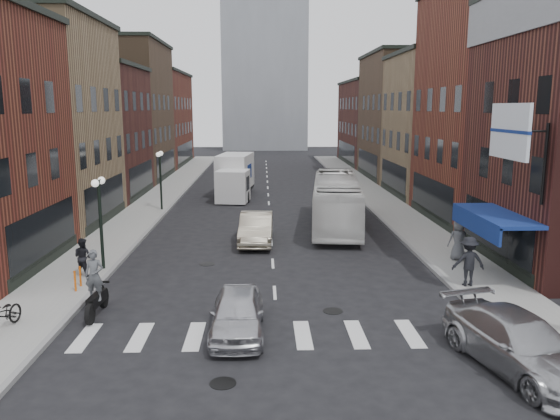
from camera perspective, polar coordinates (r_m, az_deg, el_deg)
The scene contains 29 objects.
ground at distance 20.37m, azimuth -0.50°, elevation -9.57°, with size 160.00×160.00×0.00m, color black.
sidewalk_left at distance 42.47m, azimuth -12.74°, elevation 0.97°, with size 3.00×74.00×0.15m, color gray.
sidewalk_right at distance 42.64m, azimuth 10.30°, elevation 1.10°, with size 3.00×74.00×0.15m, color gray.
curb_left at distance 42.22m, azimuth -10.74°, elevation 0.88°, with size 0.20×74.00×0.16m, color gray.
curb_right at distance 42.37m, azimuth 8.32°, elevation 0.99°, with size 0.20×74.00×0.16m, color gray.
crosswalk_stripes at distance 17.59m, azimuth -0.26°, elevation -12.95°, with size 12.00×2.20×0.01m, color silver.
bldg_left_mid_a at distance 36.18m, azimuth -25.83°, elevation 8.21°, with size 10.30×10.20×12.30m.
bldg_left_mid_b at distance 45.54m, azimuth -20.65°, elevation 7.62°, with size 10.30×10.20×10.30m.
bldg_left_far_a at distance 56.04m, azimuth -17.14°, elevation 9.81°, with size 10.30×12.20×13.30m.
bldg_left_far_b at distance 69.66m, azimuth -14.07°, elevation 9.22°, with size 10.30×16.20×11.30m.
bldg_right_mid_a at distance 36.53m, azimuth 23.54°, elevation 9.97°, with size 10.30×10.20×14.30m.
bldg_right_mid_b at distance 45.81m, azimuth 18.07°, elevation 8.42°, with size 10.30×10.20×11.30m.
bldg_right_far_a at distance 56.27m, azimuth 14.29°, elevation 9.45°, with size 10.30×12.20×12.30m.
bldg_right_far_b at distance 69.86m, azimuth 11.08°, elevation 8.93°, with size 10.30×16.20×10.30m.
awning_blue at distance 23.96m, azimuth 21.21°, elevation -0.69°, with size 1.80×5.00×0.78m.
billboard_sign at distance 21.60m, azimuth 23.06°, elevation 7.40°, with size 1.52×3.00×3.70m.
streetlamp_near at distance 24.49m, azimuth -18.32°, elevation 0.41°, with size 0.32×1.22×4.11m.
streetlamp_far at distance 37.98m, azimuth -12.41°, elevation 4.18°, with size 0.32×1.22×4.11m.
bike_rack at distance 22.59m, azimuth -20.38°, elevation -6.74°, with size 0.08×0.68×0.80m.
box_truck at distance 43.28m, azimuth -4.78°, elevation 3.48°, with size 3.01×7.93×3.34m.
motorcycle_rider at distance 19.72m, azimuth -18.74°, elevation -7.48°, with size 0.67×2.31×2.35m.
transit_bus at distance 32.51m, azimuth 5.90°, elevation 0.89°, with size 2.61×11.13×3.10m, color silver.
sedan_left_near at distance 17.47m, azimuth -4.47°, elevation -10.68°, with size 1.65×4.10×1.40m, color silver.
sedan_left_far at distance 28.70m, azimuth -2.51°, elevation -1.92°, with size 1.67×4.80×1.58m, color beige.
curb_car at distance 16.54m, azimuth 23.73°, elevation -12.64°, with size 2.12×5.21×1.51m, color #AFB0B4.
parked_bicycle at distance 19.45m, azimuth -26.97°, elevation -9.76°, with size 0.65×1.87×0.98m, color black.
ped_left_solo at distance 24.14m, azimuth -19.91°, elevation -4.62°, with size 0.77×0.45×1.59m, color black.
ped_right_a at distance 22.63m, azimuth 19.11°, elevation -5.09°, with size 1.27×0.63×1.96m, color black.
ped_right_c at distance 26.28m, azimuth 18.12°, elevation -2.98°, with size 0.92×0.60×1.87m, color #515458.
Camera 1 is at (-0.43, -19.11, 7.05)m, focal length 35.00 mm.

